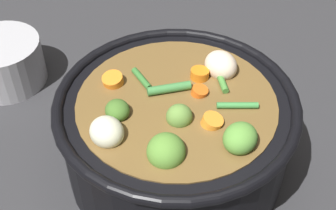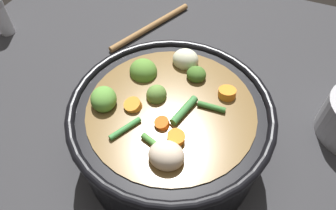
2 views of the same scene
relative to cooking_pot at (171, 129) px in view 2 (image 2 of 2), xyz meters
name	(u,v)px [view 2 (image 2 of 2)]	position (x,y,z in m)	size (l,w,h in m)	color
ground_plane	(171,151)	(0.00, 0.00, -0.06)	(1.10, 1.10, 0.00)	#2D2D30
cooking_pot	(171,129)	(0.00, 0.00, 0.00)	(0.29, 0.29, 0.14)	black
wooden_spoon	(174,41)	(-0.10, 0.26, -0.06)	(0.21, 0.22, 0.02)	olive
salt_shaker	(1,17)	(-0.47, 0.15, -0.02)	(0.03, 0.03, 0.08)	silver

